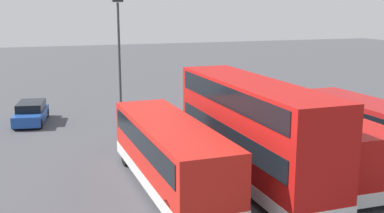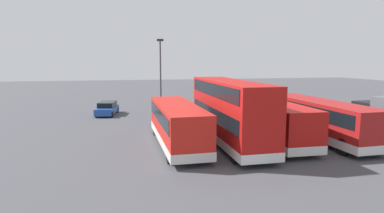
{
  "view_description": "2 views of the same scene",
  "coord_description": "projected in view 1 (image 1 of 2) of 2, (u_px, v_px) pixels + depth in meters",
  "views": [
    {
      "loc": [
        10.95,
        29.26,
        7.75
      ],
      "look_at": [
        1.17,
        1.58,
        1.57
      ],
      "focal_mm": 44.39,
      "sensor_mm": 36.0,
      "label": 1
    },
    {
      "loc": [
        8.95,
        31.78,
        5.91
      ],
      "look_at": [
        2.5,
        2.49,
        1.57
      ],
      "focal_mm": 29.26,
      "sensor_mm": 36.0,
      "label": 2
    }
  ],
  "objects": [
    {
      "name": "ground_plane",
      "position": [
        200.0,
        123.0,
        32.16
      ],
      "size": [
        140.0,
        140.0,
        0.0
      ],
      "primitive_type": "plane",
      "color": "#47474C"
    },
    {
      "name": "bus_single_deck_fourth",
      "position": [
        170.0,
        153.0,
        20.35
      ],
      "size": [
        2.72,
        10.29,
        2.95
      ],
      "color": "red",
      "rests_on": "ground"
    },
    {
      "name": "bus_single_deck_second",
      "position": [
        313.0,
        139.0,
        22.46
      ],
      "size": [
        2.79,
        10.15,
        2.95
      ],
      "color": "#B71411",
      "rests_on": "ground"
    },
    {
      "name": "lamp_post_tall",
      "position": [
        119.0,
        51.0,
        31.82
      ],
      "size": [
        0.7,
        0.3,
        8.3
      ],
      "color": "#38383D",
      "rests_on": "ground"
    },
    {
      "name": "bus_single_deck_near_end",
      "position": [
        382.0,
        132.0,
        23.64
      ],
      "size": [
        2.81,
        11.32,
        2.95
      ],
      "color": "#A51919",
      "rests_on": "ground"
    },
    {
      "name": "bus_double_decker_third",
      "position": [
        251.0,
        128.0,
        21.23
      ],
      "size": [
        2.63,
        11.63,
        4.55
      ],
      "color": "#B71411",
      "rests_on": "ground"
    },
    {
      "name": "car_small_green",
      "position": [
        31.0,
        113.0,
        32.16
      ],
      "size": [
        2.54,
        4.7,
        1.43
      ],
      "color": "#1E479E",
      "rests_on": "ground"
    },
    {
      "name": "car_hatchback_silver",
      "position": [
        248.0,
        96.0,
        38.11
      ],
      "size": [
        4.29,
        4.17,
        1.43
      ],
      "color": "silver",
      "rests_on": "ground"
    },
    {
      "name": "waste_bin_yellow",
      "position": [
        286.0,
        109.0,
        34.32
      ],
      "size": [
        0.6,
        0.6,
        0.95
      ],
      "primitive_type": "cylinder",
      "color": "#333338",
      "rests_on": "ground"
    }
  ]
}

